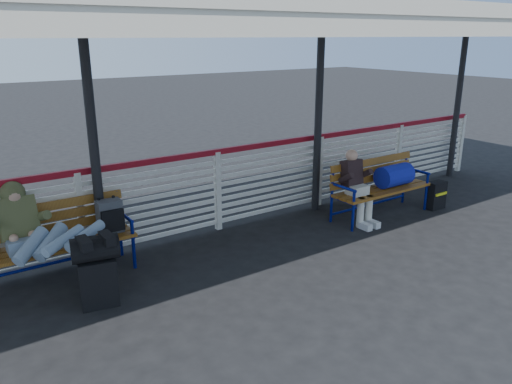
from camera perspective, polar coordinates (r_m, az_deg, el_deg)
ground at (r=6.20m, az=4.77°, el=-9.59°), size 60.00×60.00×0.00m
fence at (r=7.41m, az=-4.41°, el=0.53°), size 12.08×0.08×1.24m
canopy at (r=6.21m, az=0.16°, el=19.57°), size 12.60×3.60×3.16m
luggage_stack at (r=5.64m, az=-17.71°, el=-8.31°), size 0.53×0.36×0.81m
bench_left at (r=6.42m, az=-20.65°, el=-4.07°), size 1.80×0.56×0.92m
bench_right at (r=8.32m, az=14.71°, el=1.49°), size 1.80×0.56×0.92m
traveler_man at (r=6.02m, az=-22.89°, el=-4.51°), size 0.94×1.49×0.77m
companion_person at (r=7.83m, az=11.43°, el=0.68°), size 0.32×0.66×1.15m
suitcase_side at (r=8.95m, az=19.86°, el=-0.34°), size 0.34×0.21×0.47m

